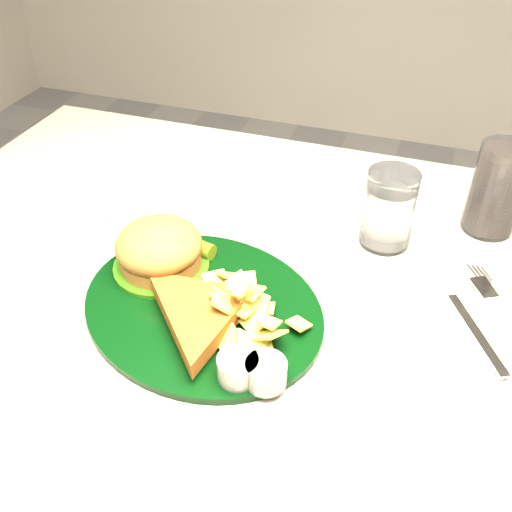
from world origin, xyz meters
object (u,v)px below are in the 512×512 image
at_px(table, 278,451).
at_px(dinner_plate, 201,288).
at_px(water_glass, 389,209).
at_px(fork_napkin, 477,328).
at_px(cola_glass, 497,189).

height_order(table, dinner_plate, dinner_plate).
relative_size(water_glass, fork_napkin, 0.65).
xyz_separation_m(dinner_plate, water_glass, (0.19, 0.21, 0.02)).
xyz_separation_m(dinner_plate, cola_glass, (0.33, 0.30, 0.03)).
height_order(table, water_glass, water_glass).
distance_m(table, water_glass, 0.47).
height_order(table, cola_glass, cola_glass).
bearing_deg(fork_napkin, water_glass, 103.78).
bearing_deg(table, cola_glass, 42.16).
height_order(dinner_plate, water_glass, water_glass).
distance_m(table, dinner_plate, 0.43).
xyz_separation_m(table, water_glass, (0.11, 0.14, 0.43)).
xyz_separation_m(water_glass, fork_napkin, (0.13, -0.14, -0.05)).
relative_size(dinner_plate, water_glass, 2.83).
relative_size(table, dinner_plate, 3.78).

